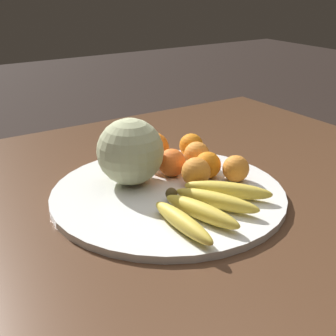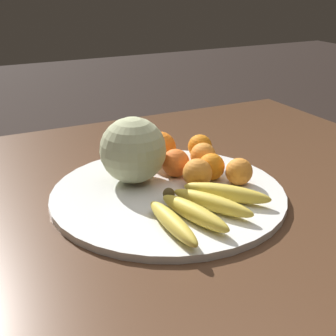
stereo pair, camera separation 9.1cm
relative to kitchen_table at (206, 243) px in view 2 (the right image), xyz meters
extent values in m
cube|color=#4C301E|center=(0.00, 0.00, 0.07)|extent=(1.22, 1.19, 0.04)
cube|color=#4C301E|center=(-0.53, -0.51, -0.31)|extent=(0.07, 0.07, 0.72)
cylinder|color=white|center=(0.06, -0.05, 0.10)|extent=(0.47, 0.47, 0.01)
torus|color=#1E4C56|center=(0.06, -0.05, 0.10)|extent=(0.47, 0.47, 0.01)
sphere|color=#B2B789|center=(0.10, -0.13, 0.18)|extent=(0.14, 0.14, 0.14)
sphere|color=#473819|center=(0.08, -0.01, 0.13)|extent=(0.02, 0.02, 0.02)
ellipsoid|color=gold|center=(0.13, 0.09, 0.13)|extent=(0.03, 0.17, 0.03)
ellipsoid|color=gold|center=(0.08, 0.08, 0.13)|extent=(0.07, 0.17, 0.03)
ellipsoid|color=gold|center=(0.03, 0.06, 0.13)|extent=(0.11, 0.16, 0.03)
ellipsoid|color=gold|center=(-0.02, 0.04, 0.13)|extent=(0.14, 0.15, 0.03)
sphere|color=orange|center=(-0.09, -0.18, 0.14)|extent=(0.06, 0.06, 0.06)
sphere|color=orange|center=(0.00, -0.04, 0.14)|extent=(0.06, 0.06, 0.06)
sphere|color=orange|center=(-0.06, -0.13, 0.14)|extent=(0.06, 0.06, 0.06)
sphere|color=orange|center=(-0.05, -0.06, 0.14)|extent=(0.06, 0.06, 0.06)
sphere|color=orange|center=(0.01, -0.19, 0.15)|extent=(0.07, 0.07, 0.07)
sphere|color=orange|center=(-0.08, -0.02, 0.14)|extent=(0.06, 0.06, 0.06)
sphere|color=orange|center=(0.01, -0.11, 0.14)|extent=(0.06, 0.06, 0.06)
camera|label=1|loc=(0.52, 0.66, 0.51)|focal=50.00mm
camera|label=2|loc=(0.44, 0.70, 0.51)|focal=50.00mm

